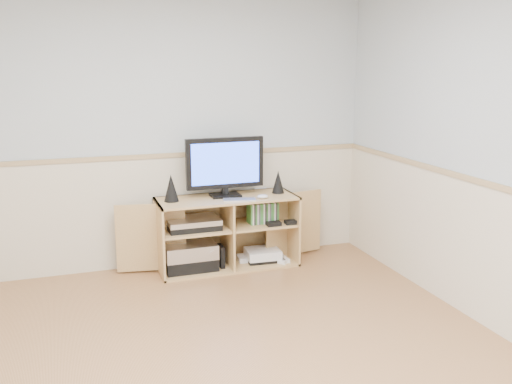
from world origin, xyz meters
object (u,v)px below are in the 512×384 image
media_cabinet (226,230)px  monitor (225,165)px  keyboard (240,200)px  game_consoles (261,255)px

media_cabinet → monitor: (0.00, -0.01, 0.61)m
keyboard → game_consoles: 0.65m
media_cabinet → monitor: 0.61m
monitor → game_consoles: (0.32, -0.06, -0.87)m
monitor → keyboard: bearing=-68.0°
media_cabinet → keyboard: 0.39m
media_cabinet → keyboard: bearing=-68.8°
keyboard → monitor: bearing=125.4°
monitor → keyboard: monitor is taller
keyboard → game_consoles: size_ratio=0.63×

